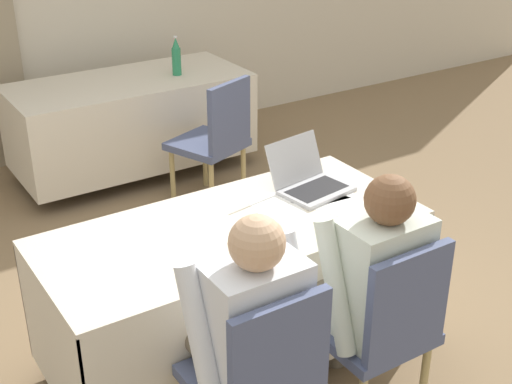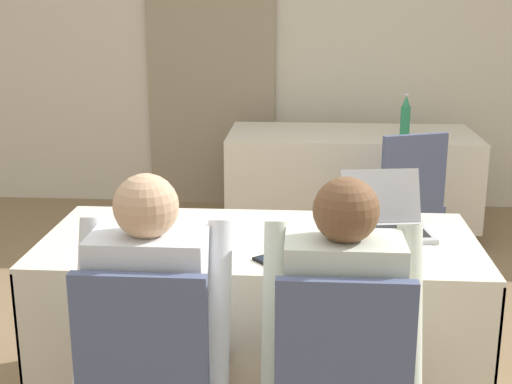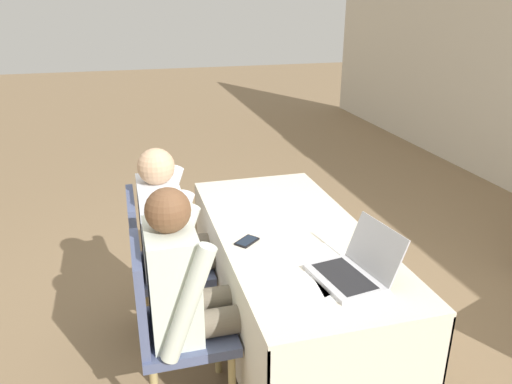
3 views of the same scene
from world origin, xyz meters
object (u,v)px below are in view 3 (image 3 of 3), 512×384
person_checkered_shirt (175,233)px  person_white_shirt (190,289)px  cell_phone (247,241)px  chair_near_left (159,260)px  chair_near_right (170,321)px  laptop (354,269)px

person_checkered_shirt → person_white_shirt: same height
cell_phone → chair_near_left: chair_near_left is taller
chair_near_left → person_checkered_shirt: bearing=-90.0°
chair_near_right → person_white_shirt: (0.00, 0.10, 0.16)m
cell_phone → person_checkered_shirt: 0.49m
laptop → person_checkered_shirt: bearing=-148.0°
chair_near_left → cell_phone: bearing=-129.4°
cell_phone → chair_near_left: size_ratio=0.16×
chair_near_left → person_checkered_shirt: (-0.00, 0.10, 0.16)m
chair_near_right → person_white_shirt: size_ratio=0.78×
chair_near_right → person_white_shirt: person_white_shirt is taller
cell_phone → chair_near_right: bearing=-101.3°
chair_near_left → laptop: bearing=-135.3°
chair_near_right → person_checkered_shirt: (-0.60, 0.10, 0.16)m
chair_near_left → person_checkered_shirt: size_ratio=0.78×
cell_phone → chair_near_right: 0.55m
laptop → chair_near_right: laptop is taller
cell_phone → chair_near_right: chair_near_right is taller
chair_near_right → laptop: bearing=-105.0°
laptop → person_white_shirt: person_white_shirt is taller
chair_near_right → person_white_shirt: 0.19m
laptop → person_white_shirt: size_ratio=0.33×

